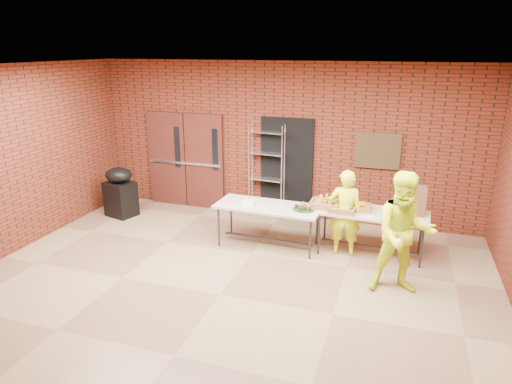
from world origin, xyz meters
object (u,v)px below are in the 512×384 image
at_px(table_left, 268,209).
at_px(volunteer_woman, 345,213).
at_px(coffee_dispenser, 415,201).
at_px(covered_grill, 120,192).
at_px(wire_rack, 267,171).
at_px(volunteer_man, 404,234).
at_px(table_right, 372,215).

xyz_separation_m(table_left, volunteer_woman, (1.34, 0.07, 0.06)).
distance_m(coffee_dispenser, covered_grill, 5.89).
height_order(wire_rack, volunteer_man, wire_rack).
height_order(wire_rack, volunteer_woman, wire_rack).
bearing_deg(wire_rack, volunteer_woman, -30.97).
xyz_separation_m(table_right, volunteer_woman, (-0.43, -0.16, 0.05)).
height_order(volunteer_woman, volunteer_man, volunteer_man).
bearing_deg(wire_rack, covered_grill, -156.56).
xyz_separation_m(table_right, coffee_dispenser, (0.67, 0.12, 0.30)).
bearing_deg(table_right, coffee_dispenser, 13.71).
distance_m(wire_rack, coffee_dispenser, 3.11).
bearing_deg(table_right, volunteer_woman, -155.50).
bearing_deg(volunteer_man, volunteer_woman, 121.49).
distance_m(covered_grill, volunteer_man, 5.92).
height_order(table_right, coffee_dispenser, coffee_dispenser).
xyz_separation_m(table_right, volunteer_man, (0.53, -1.18, 0.20)).
relative_size(table_left, coffee_dispenser, 4.09).
bearing_deg(table_left, wire_rack, 110.49).
bearing_deg(volunteer_woman, coffee_dispenser, -170.55).
bearing_deg(wire_rack, table_right, -22.09).
distance_m(wire_rack, covered_grill, 3.13).
bearing_deg(volunteer_woman, wire_rack, -41.98).
bearing_deg(table_left, covered_grill, 173.91).
distance_m(table_left, coffee_dispenser, 2.49).
relative_size(wire_rack, table_left, 1.03).
xyz_separation_m(covered_grill, volunteer_woman, (4.76, -0.45, 0.23)).
distance_m(table_left, volunteer_woman, 1.34).
distance_m(volunteer_woman, volunteer_man, 1.41).
bearing_deg(volunteer_woman, volunteer_man, 128.57).
distance_m(table_left, table_right, 1.79).
relative_size(wire_rack, covered_grill, 1.86).
bearing_deg(wire_rack, coffee_dispenser, -14.30).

